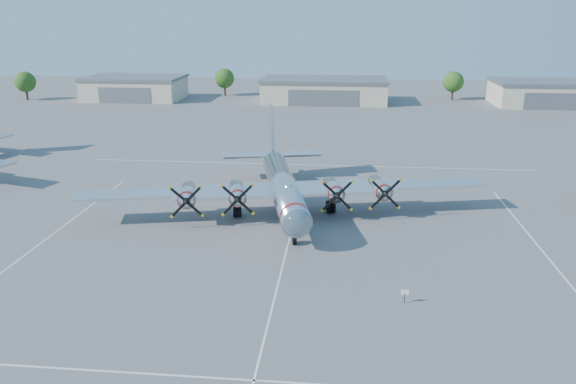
# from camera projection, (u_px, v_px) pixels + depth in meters

# --- Properties ---
(ground) EXTENTS (260.00, 260.00, 0.00)m
(ground) POSITION_uv_depth(u_px,v_px,m) (291.00, 234.00, 52.18)
(ground) COLOR #57575A
(ground) RESTS_ON ground
(parking_lines) EXTENTS (60.00, 50.08, 0.01)m
(parking_lines) POSITION_uv_depth(u_px,v_px,m) (289.00, 241.00, 50.51)
(parking_lines) COLOR silver
(parking_lines) RESTS_ON ground
(hangar_west) EXTENTS (22.60, 14.60, 5.40)m
(hangar_west) POSITION_uv_depth(u_px,v_px,m) (135.00, 88.00, 133.28)
(hangar_west) COLOR #C1B799
(hangar_west) RESTS_ON ground
(hangar_center) EXTENTS (28.60, 14.60, 5.40)m
(hangar_center) POSITION_uv_depth(u_px,v_px,m) (324.00, 90.00, 129.05)
(hangar_center) COLOR #C1B799
(hangar_center) RESTS_ON ground
(hangar_east) EXTENTS (20.60, 14.60, 5.40)m
(hangar_east) POSITION_uv_depth(u_px,v_px,m) (540.00, 93.00, 124.53)
(hangar_east) COLOR #C1B799
(hangar_east) RESTS_ON ground
(tree_far_west) EXTENTS (4.80, 4.80, 6.64)m
(tree_far_west) POSITION_uv_depth(u_px,v_px,m) (25.00, 82.00, 131.42)
(tree_far_west) COLOR #382619
(tree_far_west) RESTS_ON ground
(tree_west) EXTENTS (4.80, 4.80, 6.64)m
(tree_west) POSITION_uv_depth(u_px,v_px,m) (224.00, 78.00, 138.56)
(tree_west) COLOR #382619
(tree_west) RESTS_ON ground
(tree_east) EXTENTS (4.80, 4.80, 6.64)m
(tree_east) POSITION_uv_depth(u_px,v_px,m) (453.00, 82.00, 131.49)
(tree_east) COLOR #382619
(tree_east) RESTS_ON ground
(main_bomber_b29) EXTENTS (45.70, 35.95, 8.99)m
(main_bomber_b29) POSITION_uv_depth(u_px,v_px,m) (282.00, 209.00, 58.82)
(main_bomber_b29) COLOR silver
(main_bomber_b29) RESTS_ON ground
(info_placard) EXTENTS (0.55, 0.07, 1.04)m
(info_placard) POSITION_uv_depth(u_px,v_px,m) (405.00, 294.00, 39.46)
(info_placard) COLOR black
(info_placard) RESTS_ON ground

